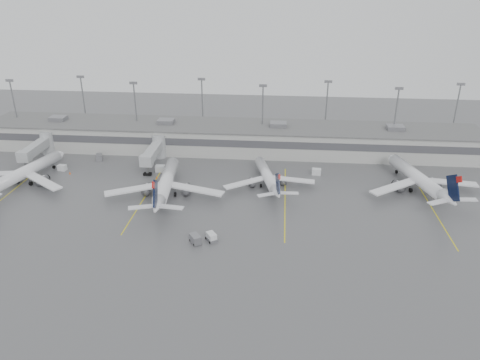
# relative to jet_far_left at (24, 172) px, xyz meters

# --- Properties ---
(ground) EXTENTS (260.00, 260.00, 0.00)m
(ground) POSITION_rel_jet_far_left_xyz_m (51.32, -27.71, -3.19)
(ground) COLOR #555558
(ground) RESTS_ON ground
(terminal) EXTENTS (152.00, 17.00, 9.45)m
(terminal) POSITION_rel_jet_far_left_xyz_m (51.31, 30.27, 0.98)
(terminal) COLOR #AFAFAA
(terminal) RESTS_ON ground
(light_masts) EXTENTS (142.40, 8.00, 20.60)m
(light_masts) POSITION_rel_jet_far_left_xyz_m (51.32, 36.04, 8.83)
(light_masts) COLOR gray
(light_masts) RESTS_ON ground
(jet_bridge_left) EXTENTS (4.00, 17.20, 7.00)m
(jet_bridge_left) POSITION_rel_jet_far_left_xyz_m (-4.18, 18.01, 0.68)
(jet_bridge_left) COLOR #9D9FA2
(jet_bridge_left) RESTS_ON ground
(jet_bridge_right) EXTENTS (4.00, 17.20, 7.00)m
(jet_bridge_right) POSITION_rel_jet_far_left_xyz_m (30.82, 18.01, 0.68)
(jet_bridge_right) COLOR #9D9FA2
(jet_bridge_right) RESTS_ON ground
(stand_markings) EXTENTS (105.25, 40.00, 0.01)m
(stand_markings) POSITION_rel_jet_far_left_xyz_m (51.32, -3.71, -3.19)
(stand_markings) COLOR yellow
(stand_markings) RESTS_ON ground
(jet_far_left) EXTENTS (27.38, 31.10, 10.27)m
(jet_far_left) POSITION_rel_jet_far_left_xyz_m (0.00, 0.00, 0.00)
(jet_far_left) COLOR white
(jet_far_left) RESTS_ON ground
(jet_mid_left) EXTENTS (29.70, 33.42, 10.81)m
(jet_mid_left) POSITION_rel_jet_far_left_xyz_m (39.00, -3.75, 0.17)
(jet_mid_left) COLOR white
(jet_mid_left) RESTS_ON ground
(jet_mid_right) EXTENTS (23.56, 26.73, 8.80)m
(jet_mid_right) POSITION_rel_jet_far_left_xyz_m (64.22, 4.13, -0.46)
(jet_mid_right) COLOR white
(jet_mid_right) RESTS_ON ground
(jet_far_right) EXTENTS (28.25, 32.11, 10.64)m
(jet_far_right) POSITION_rel_jet_far_left_xyz_m (102.83, 4.94, 0.12)
(jet_far_right) COLOR white
(jet_far_right) RESTS_ON ground
(baggage_tug) EXTENTS (2.96, 3.27, 1.80)m
(baggage_tug) POSITION_rel_jet_far_left_xyz_m (53.51, -24.16, -2.49)
(baggage_tug) COLOR silver
(baggage_tug) RESTS_ON ground
(baggage_cart) EXTENTS (2.98, 3.33, 1.86)m
(baggage_cart) POSITION_rel_jet_far_left_xyz_m (50.31, -25.36, -2.22)
(baggage_cart) COLOR slate
(baggage_cart) RESTS_ON ground
(gse_uld_a) EXTENTS (2.49, 1.85, 1.62)m
(gse_uld_a) POSITION_rel_jet_far_left_xyz_m (5.80, 9.46, -2.38)
(gse_uld_a) COLOR silver
(gse_uld_a) RESTS_ON ground
(gse_uld_b) EXTENTS (2.62, 1.77, 1.84)m
(gse_uld_b) POSITION_rel_jet_far_left_xyz_m (33.74, 11.17, -2.27)
(gse_uld_b) COLOR silver
(gse_uld_b) RESTS_ON ground
(gse_uld_c) EXTENTS (2.61, 1.89, 1.73)m
(gse_uld_c) POSITION_rel_jet_far_left_xyz_m (77.42, 12.99, -2.33)
(gse_uld_c) COLOR silver
(gse_uld_c) RESTS_ON ground
(gse_loader) EXTENTS (2.55, 3.23, 1.76)m
(gse_loader) POSITION_rel_jet_far_left_xyz_m (13.38, 18.12, -2.31)
(gse_loader) COLOR slate
(gse_loader) RESTS_ON ground
(cone_a) EXTENTS (0.49, 0.49, 0.77)m
(cone_a) POSITION_rel_jet_far_left_xyz_m (9.06, 7.05, -2.81)
(cone_a) COLOR #F75405
(cone_a) RESTS_ON ground
(cone_b) EXTENTS (0.45, 0.45, 0.71)m
(cone_b) POSITION_rel_jet_far_left_xyz_m (33.91, 6.30, -2.84)
(cone_b) COLOR #F75405
(cone_b) RESTS_ON ground
(cone_c) EXTENTS (0.50, 0.50, 0.80)m
(cone_c) POSITION_rel_jet_far_left_xyz_m (70.20, 8.01, -2.79)
(cone_c) COLOR #F75405
(cone_c) RESTS_ON ground
(cone_d) EXTENTS (0.41, 0.41, 0.65)m
(cone_d) POSITION_rel_jet_far_left_xyz_m (107.66, 11.54, -2.87)
(cone_d) COLOR #F75405
(cone_d) RESTS_ON ground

